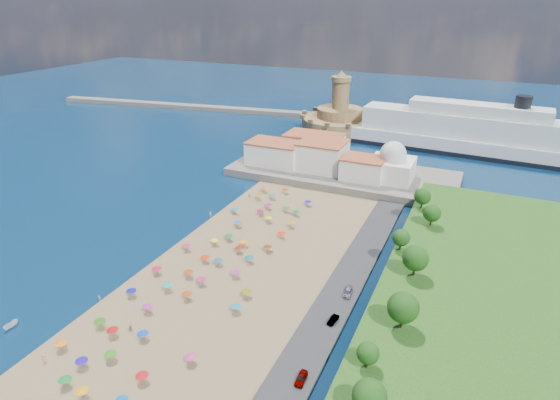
% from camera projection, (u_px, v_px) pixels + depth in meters
% --- Properties ---
extents(ground, '(700.00, 700.00, 0.00)m').
position_uv_depth(ground, '(231.00, 256.00, 133.06)').
color(ground, '#071938').
rests_on(ground, ground).
extents(terrace, '(90.00, 36.00, 3.00)m').
position_uv_depth(terrace, '(342.00, 174.00, 189.62)').
color(terrace, '#59544C').
rests_on(terrace, ground).
extents(jetty, '(18.00, 70.00, 2.40)m').
position_uv_depth(jetty, '(320.00, 145.00, 227.21)').
color(jetty, '#59544C').
rests_on(jetty, ground).
extents(breakwater, '(199.03, 34.77, 2.60)m').
position_uv_depth(breakwater, '(200.00, 107.00, 301.53)').
color(breakwater, '#59544C').
rests_on(breakwater, ground).
extents(waterfront_buildings, '(57.00, 29.00, 11.00)m').
position_uv_depth(waterfront_buildings, '(313.00, 154.00, 192.49)').
color(waterfront_buildings, silver).
rests_on(waterfront_buildings, terrace).
extents(domed_building, '(16.00, 16.00, 15.00)m').
position_uv_depth(domed_building, '(392.00, 164.00, 177.43)').
color(domed_building, silver).
rests_on(domed_building, terrace).
extents(fortress, '(40.00, 40.00, 32.40)m').
position_uv_depth(fortress, '(339.00, 120.00, 250.04)').
color(fortress, '#A27E51').
rests_on(fortress, ground).
extents(cruise_ship, '(130.83, 26.66, 28.37)m').
position_uv_depth(cruise_ship, '(474.00, 136.00, 215.41)').
color(cruise_ship, black).
rests_on(cruise_ship, ground).
extents(beach_parasols, '(30.92, 115.40, 2.20)m').
position_uv_depth(beach_parasols, '(207.00, 267.00, 123.54)').
color(beach_parasols, gray).
rests_on(beach_parasols, beach).
extents(beachgoers, '(34.94, 91.45, 1.89)m').
position_uv_depth(beachgoers, '(189.00, 260.00, 128.60)').
color(beachgoers, tan).
rests_on(beachgoers, beach).
extents(parked_cars, '(2.43, 35.31, 1.45)m').
position_uv_depth(parked_cars, '(330.00, 325.00, 102.92)').
color(parked_cars, gray).
rests_on(parked_cars, promenade).
extents(hillside_trees, '(14.11, 105.99, 8.14)m').
position_uv_depth(hillside_trees, '(400.00, 280.00, 103.24)').
color(hillside_trees, '#382314').
rests_on(hillside_trees, hillside).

